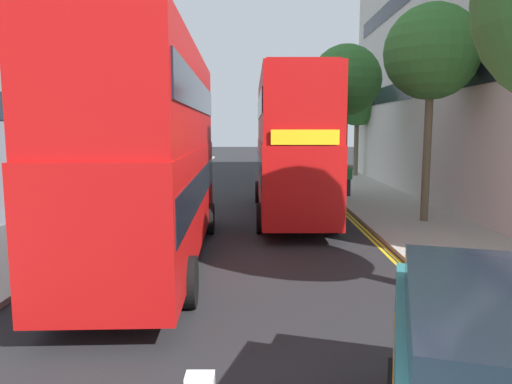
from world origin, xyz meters
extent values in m
cube|color=#ADA89E|center=(6.50, 16.00, 0.07)|extent=(4.00, 80.00, 0.14)
cube|color=#ADA89E|center=(-6.50, 16.00, 0.07)|extent=(4.00, 80.00, 0.14)
cube|color=yellow|center=(4.40, 14.00, 0.00)|extent=(0.10, 56.00, 0.01)
cube|color=yellow|center=(4.24, 14.00, 0.00)|extent=(0.10, 56.00, 0.01)
cube|color=#B20F0F|center=(-2.16, 10.38, 1.74)|extent=(2.89, 10.88, 2.60)
cube|color=#B20F0F|center=(-2.16, 10.38, 4.29)|extent=(2.83, 10.67, 2.50)
cube|color=black|center=(-2.16, 10.38, 2.04)|extent=(2.90, 10.45, 0.84)
cube|color=black|center=(-2.16, 10.38, 4.39)|extent=(2.89, 10.24, 0.80)
cube|color=yellow|center=(-2.36, 15.76, 3.29)|extent=(2.00, 0.13, 0.44)
cube|color=maroon|center=(-2.16, 10.38, 5.59)|extent=(2.60, 9.80, 0.10)
cylinder|color=black|center=(-3.53, 13.68, 0.52)|extent=(0.34, 1.05, 1.04)
cylinder|color=black|center=(-1.03, 13.77, 0.52)|extent=(0.34, 1.05, 1.04)
cylinder|color=black|center=(-3.29, 6.99, 0.52)|extent=(0.34, 1.05, 1.04)
cylinder|color=black|center=(-0.79, 7.08, 0.52)|extent=(0.34, 1.05, 1.04)
cube|color=#B20F0F|center=(1.93, 17.27, 1.74)|extent=(2.59, 10.82, 2.60)
cube|color=#B20F0F|center=(1.93, 17.27, 4.29)|extent=(2.53, 10.60, 2.50)
cube|color=black|center=(1.93, 17.27, 2.04)|extent=(2.61, 10.39, 0.84)
cube|color=black|center=(1.93, 17.27, 4.39)|extent=(2.60, 10.17, 0.80)
cube|color=yellow|center=(1.97, 11.89, 3.29)|extent=(2.00, 0.08, 0.44)
cube|color=maroon|center=(1.93, 17.27, 5.59)|extent=(2.33, 9.74, 0.10)
cylinder|color=black|center=(3.20, 13.93, 0.52)|extent=(0.31, 1.04, 1.04)
cylinder|color=black|center=(0.70, 13.91, 0.52)|extent=(0.31, 1.04, 1.04)
cylinder|color=black|center=(3.15, 20.63, 0.52)|extent=(0.31, 1.04, 1.04)
cylinder|color=black|center=(0.65, 20.61, 0.52)|extent=(0.31, 1.04, 1.04)
cube|color=black|center=(2.79, 2.00, 1.74)|extent=(2.51, 3.41, 0.76)
cylinder|color=#2D2D38|center=(5.23, 21.91, 0.56)|extent=(0.22, 0.22, 0.85)
cube|color=#338C4C|center=(5.23, 21.91, 1.27)|extent=(0.34, 0.22, 0.56)
sphere|color=beige|center=(5.23, 21.91, 1.66)|extent=(0.20, 0.20, 0.20)
cylinder|color=#6B6047|center=(6.79, 15.39, 2.69)|extent=(0.28, 0.28, 5.09)
cylinder|color=#6B6047|center=(7.48, 15.42, 5.72)|extent=(0.17, 1.43, 1.05)
cylinder|color=#6B6047|center=(6.46, 15.87, 5.64)|extent=(1.06, 0.79, 0.90)
cylinder|color=#6B6047|center=(6.60, 15.04, 5.51)|extent=(0.81, 0.52, 0.65)
sphere|color=#33702D|center=(6.79, 15.39, 6.25)|extent=(3.37, 3.37, 3.37)
cylinder|color=#6B6047|center=(5.28, 23.60, 2.54)|extent=(0.30, 0.30, 4.81)
cylinder|color=#6B6047|center=(5.80, 23.65, 5.31)|extent=(0.21, 1.10, 0.82)
cylinder|color=#6B6047|center=(5.19, 24.02, 5.25)|extent=(0.92, 0.32, 0.69)
cylinder|color=#6B6047|center=(5.03, 23.15, 5.31)|extent=(1.01, 0.65, 0.81)
sphere|color=#33702D|center=(5.28, 23.60, 6.07)|extent=(3.72, 3.72, 3.72)
cylinder|color=#6B6047|center=(7.81, 32.68, 2.28)|extent=(0.33, 0.33, 4.28)
cylinder|color=#6B6047|center=(8.35, 32.65, 4.79)|extent=(0.19, 1.13, 0.84)
cylinder|color=#6B6047|center=(7.92, 33.10, 4.72)|extent=(0.93, 0.33, 0.70)
cylinder|color=#6B6047|center=(7.11, 32.55, 4.92)|extent=(0.39, 1.48, 1.09)
cylinder|color=#6B6047|center=(7.78, 32.20, 4.75)|extent=(1.01, 0.19, 0.75)
sphere|color=#33702D|center=(7.81, 32.68, 5.45)|extent=(3.43, 3.43, 3.43)
cube|color=black|center=(8.48, 21.96, 5.59)|extent=(0.04, 24.64, 1.00)
camera|label=1|loc=(0.54, -2.08, 3.55)|focal=33.50mm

